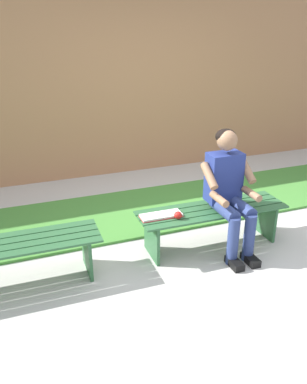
{
  "coord_description": "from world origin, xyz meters",
  "views": [
    {
      "loc": [
        1.81,
        3.14,
        2.16
      ],
      "look_at": [
        0.69,
        0.15,
        0.77
      ],
      "focal_mm": 36.69,
      "sensor_mm": 36.0,
      "label": 1
    }
  ],
  "objects_px": {
    "bench_near": "(212,218)",
    "person_seated": "(229,188)",
    "apple": "(178,215)",
    "book_open": "(161,216)",
    "bench_far": "(8,254)"
  },
  "relations": [
    {
      "from": "bench_far",
      "to": "book_open",
      "type": "distance_m",
      "value": 1.43
    },
    {
      "from": "book_open",
      "to": "bench_near",
      "type": "bearing_deg",
      "value": 178.92
    },
    {
      "from": "bench_near",
      "to": "bench_far",
      "type": "distance_m",
      "value": 1.98
    },
    {
      "from": "bench_far",
      "to": "person_seated",
      "type": "distance_m",
      "value": 2.13
    },
    {
      "from": "book_open",
      "to": "person_seated",
      "type": "bearing_deg",
      "value": 170.97
    },
    {
      "from": "person_seated",
      "to": "apple",
      "type": "relative_size",
      "value": 16.03
    },
    {
      "from": "bench_near",
      "to": "book_open",
      "type": "distance_m",
      "value": 0.56
    },
    {
      "from": "bench_near",
      "to": "apple",
      "type": "height_order",
      "value": "apple"
    },
    {
      "from": "bench_near",
      "to": "person_seated",
      "type": "distance_m",
      "value": 0.38
    },
    {
      "from": "person_seated",
      "to": "bench_near",
      "type": "bearing_deg",
      "value": -39.7
    },
    {
      "from": "bench_near",
      "to": "apple",
      "type": "bearing_deg",
      "value": 11.3
    },
    {
      "from": "bench_near",
      "to": "person_seated",
      "type": "height_order",
      "value": "person_seated"
    },
    {
      "from": "bench_near",
      "to": "bench_far",
      "type": "height_order",
      "value": "same"
    },
    {
      "from": "apple",
      "to": "book_open",
      "type": "bearing_deg",
      "value": -37.69
    },
    {
      "from": "person_seated",
      "to": "apple",
      "type": "bearing_deg",
      "value": -1.57
    }
  ]
}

